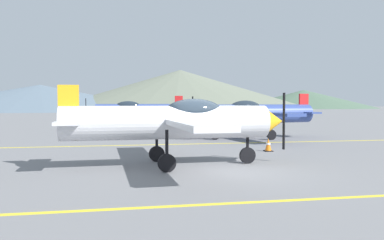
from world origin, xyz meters
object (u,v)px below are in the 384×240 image
(airplane_near, at_px, (176,121))
(airplane_mid, at_px, (254,113))
(airplane_far, at_px, (136,110))
(traffic_cone_front, at_px, (268,145))

(airplane_near, height_order, airplane_mid, same)
(airplane_near, height_order, airplane_far, same)
(airplane_near, bearing_deg, airplane_far, 91.15)
(traffic_cone_front, bearing_deg, airplane_mid, 75.56)
(airplane_mid, bearing_deg, airplane_far, 124.22)
(airplane_far, bearing_deg, traffic_cone_front, -72.43)
(airplane_near, bearing_deg, traffic_cone_front, 35.12)
(airplane_far, xyz_separation_m, traffic_cone_front, (5.11, -16.15, -1.28))
(airplane_near, xyz_separation_m, airplane_mid, (6.33, 9.58, 0.00))
(airplane_near, xyz_separation_m, traffic_cone_front, (4.72, 3.32, -1.28))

